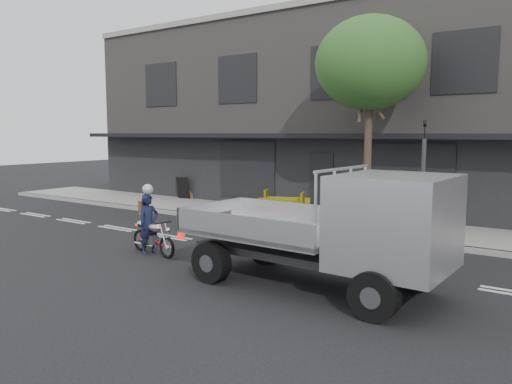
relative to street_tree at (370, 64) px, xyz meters
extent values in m
plane|color=black|center=(-2.20, -4.20, -5.28)|extent=(80.00, 80.00, 0.00)
cube|color=gray|center=(-2.20, 0.50, -5.20)|extent=(32.00, 3.20, 0.15)
cube|color=gray|center=(-2.20, -1.10, -5.20)|extent=(32.00, 0.20, 0.15)
cube|color=slate|center=(-2.20, 7.10, -1.28)|extent=(26.00, 10.00, 8.00)
cylinder|color=#382B21|center=(0.00, 0.00, -3.28)|extent=(0.24, 0.24, 4.00)
ellipsoid|color=#335D23|center=(0.00, 0.00, 0.02)|extent=(3.40, 3.40, 2.89)
cylinder|color=#2D2D30|center=(2.00, -0.85, -3.78)|extent=(0.12, 0.12, 3.00)
imported|color=black|center=(2.00, -0.85, -2.03)|extent=(0.08, 0.10, 0.50)
torus|color=black|center=(-4.00, -5.92, -5.00)|extent=(0.59, 0.18, 0.59)
torus|color=black|center=(-2.80, -6.11, -5.00)|extent=(0.59, 0.18, 0.59)
cube|color=#2D2D30|center=(-3.45, -6.01, -4.91)|extent=(0.33, 0.25, 0.24)
ellipsoid|color=#B6B6BB|center=(-3.31, -6.03, -4.55)|extent=(0.51, 0.34, 0.24)
cube|color=black|center=(-3.72, -5.96, -4.57)|extent=(0.49, 0.28, 0.07)
cylinder|color=black|center=(-2.96, -6.08, -4.38)|extent=(0.12, 0.52, 0.03)
imported|color=black|center=(-3.55, -6.01, -4.49)|extent=(0.46, 0.63, 1.57)
cylinder|color=black|center=(-0.56, -7.05, -4.84)|extent=(0.88, 0.35, 0.87)
cylinder|color=black|center=(-0.50, -5.10, -4.84)|extent=(0.88, 0.35, 0.87)
cylinder|color=black|center=(3.10, -7.17, -4.84)|extent=(0.88, 0.35, 0.87)
cylinder|color=black|center=(3.16, -5.23, -4.84)|extent=(0.88, 0.35, 0.87)
cube|color=#2D2D30|center=(1.30, -6.14, -4.65)|extent=(5.30, 1.32, 0.16)
cube|color=silver|center=(3.07, -6.20, -3.73)|extent=(2.02, 2.13, 1.72)
cube|color=black|center=(3.07, -6.20, -3.24)|extent=(1.78, 2.00, 0.63)
cube|color=silver|center=(0.33, -6.10, -4.22)|extent=(3.51, 2.35, 0.11)
camera|label=1|loc=(6.09, -14.98, -2.12)|focal=35.00mm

